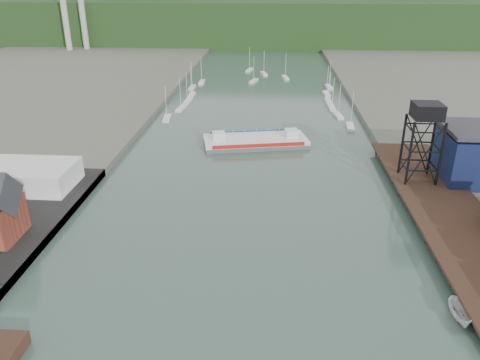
# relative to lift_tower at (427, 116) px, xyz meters

# --- Properties ---
(east_pier) EXTENTS (14.00, 70.00, 2.45)m
(east_pier) POSITION_rel_lift_tower_xyz_m (2.00, -13.00, -13.75)
(east_pier) COLOR black
(east_pier) RESTS_ON ground
(white_shed) EXTENTS (18.00, 12.00, 4.50)m
(white_shed) POSITION_rel_lift_tower_xyz_m (-79.00, -8.00, -11.80)
(white_shed) COLOR silver
(white_shed) RESTS_ON west_quay
(lift_tower) EXTENTS (6.50, 6.50, 16.00)m
(lift_tower) POSITION_rel_lift_tower_xyz_m (0.00, 0.00, 0.00)
(lift_tower) COLOR black
(lift_tower) RESTS_ON east_pier
(marina_sailboats) EXTENTS (57.71, 92.65, 0.90)m
(marina_sailboats) POSITION_rel_lift_tower_xyz_m (-34.92, 80.46, -15.30)
(marina_sailboats) COLOR silver
(marina_sailboats) RESTS_ON ground
(distant_hills) EXTENTS (500.00, 120.00, 80.00)m
(distant_hills) POSITION_rel_lift_tower_xyz_m (-38.98, 243.35, -5.27)
(distant_hills) COLOR black
(distant_hills) RESTS_ON ground
(chain_ferry) EXTENTS (28.28, 15.76, 3.84)m
(chain_ferry) POSITION_rel_lift_tower_xyz_m (-34.43, 24.59, -14.54)
(chain_ferry) COLOR #525255
(chain_ferry) RESTS_ON ground
(motorboat) EXTENTS (2.20, 5.57, 2.13)m
(motorboat) POSITION_rel_lift_tower_xyz_m (-5.40, -41.33, -14.58)
(motorboat) COLOR silver
(motorboat) RESTS_ON ground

